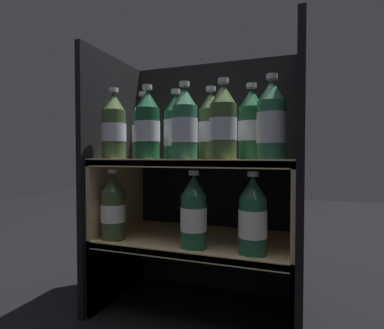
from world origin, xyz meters
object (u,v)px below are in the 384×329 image
at_px(bottle_upper_front_4, 272,123).
at_px(bottle_upper_back_2, 211,127).
at_px(bottle_upper_front_0, 114,128).
at_px(bottle_upper_back_3, 251,126).
at_px(bottle_lower_front_0, 113,208).
at_px(bottle_upper_back_0, 143,129).
at_px(bottle_upper_front_2, 183,126).
at_px(bottle_upper_front_1, 147,127).
at_px(bottle_upper_front_3, 223,124).
at_px(bottle_lower_front_1, 194,214).
at_px(bottle_upper_back_1, 176,129).
at_px(bottle_lower_front_2, 253,218).

bearing_deg(bottle_upper_front_4, bottle_upper_back_2, 155.99).
distance_m(bottle_upper_front_0, bottle_upper_back_3, 0.44).
height_order(bottle_upper_back_2, bottle_lower_front_0, bottle_upper_back_2).
bearing_deg(bottle_upper_back_0, bottle_upper_front_4, -11.23).
relative_size(bottle_upper_front_0, bottle_upper_back_0, 1.00).
height_order(bottle_upper_front_2, bottle_upper_front_4, same).
distance_m(bottle_upper_back_2, bottle_upper_back_3, 0.13).
bearing_deg(bottle_upper_front_1, bottle_lower_front_0, 180.00).
height_order(bottle_upper_front_1, bottle_upper_back_0, same).
distance_m(bottle_upper_front_3, bottle_upper_back_0, 0.32).
distance_m(bottle_upper_front_1, bottle_upper_back_0, 0.11).
bearing_deg(bottle_upper_back_3, bottle_lower_front_1, -150.89).
bearing_deg(bottle_lower_front_1, bottle_upper_front_1, 180.00).
bearing_deg(bottle_upper_front_2, bottle_lower_front_1, 0.00).
distance_m(bottle_upper_back_0, bottle_lower_front_0, 0.29).
bearing_deg(bottle_upper_front_2, bottle_upper_back_1, 124.66).
distance_m(bottle_upper_front_1, bottle_lower_front_1, 0.31).
distance_m(bottle_upper_front_0, bottle_upper_front_1, 0.12).
distance_m(bottle_upper_front_4, bottle_upper_back_3, 0.11).
distance_m(bottle_upper_front_0, bottle_upper_back_2, 0.32).
xyz_separation_m(bottle_upper_front_0, bottle_upper_back_1, (0.18, 0.09, -0.00)).
height_order(bottle_upper_back_0, bottle_lower_front_1, bottle_upper_back_0).
distance_m(bottle_upper_front_0, bottle_upper_back_0, 0.11).
xyz_separation_m(bottle_upper_back_1, bottle_lower_front_0, (-0.19, -0.09, -0.26)).
relative_size(bottle_upper_front_3, bottle_lower_front_0, 1.00).
height_order(bottle_upper_front_3, bottle_lower_front_1, bottle_upper_front_3).
height_order(bottle_upper_front_1, bottle_upper_back_3, same).
distance_m(bottle_upper_back_0, bottle_lower_front_1, 0.35).
bearing_deg(bottle_lower_front_2, bottle_upper_front_2, 180.00).
height_order(bottle_upper_back_1, bottle_upper_back_2, same).
relative_size(bottle_upper_front_3, bottle_upper_back_2, 1.00).
distance_m(bottle_upper_front_0, bottle_upper_front_4, 0.50).
distance_m(bottle_upper_front_1, bottle_upper_back_2, 0.20).
bearing_deg(bottle_upper_back_2, bottle_upper_back_3, 0.00).
bearing_deg(bottle_upper_back_0, bottle_upper_front_0, -125.12).
xyz_separation_m(bottle_upper_back_0, bottle_upper_back_3, (0.37, 0.00, -0.00)).
distance_m(bottle_upper_front_1, bottle_upper_back_1, 0.11).
relative_size(bottle_upper_front_2, bottle_upper_front_4, 1.00).
bearing_deg(bottle_upper_front_4, bottle_upper_back_0, 168.77).
bearing_deg(bottle_upper_front_0, bottle_upper_back_2, 15.98).
xyz_separation_m(bottle_upper_back_0, bottle_upper_back_1, (0.12, 0.00, -0.00)).
bearing_deg(bottle_upper_back_3, bottle_lower_front_2, -78.27).
xyz_separation_m(bottle_upper_front_1, bottle_upper_back_2, (0.18, 0.09, 0.00)).
xyz_separation_m(bottle_upper_back_0, bottle_lower_front_2, (0.39, -0.09, -0.27)).
bearing_deg(bottle_lower_front_2, bottle_upper_front_4, 0.00).
bearing_deg(bottle_lower_front_2, bottle_upper_front_0, -180.00).
height_order(bottle_upper_front_2, bottle_upper_front_3, same).
relative_size(bottle_upper_front_0, bottle_lower_front_0, 1.00).
bearing_deg(bottle_upper_front_4, bottle_upper_back_3, 127.63).
bearing_deg(bottle_upper_front_2, bottle_upper_back_0, 154.39).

